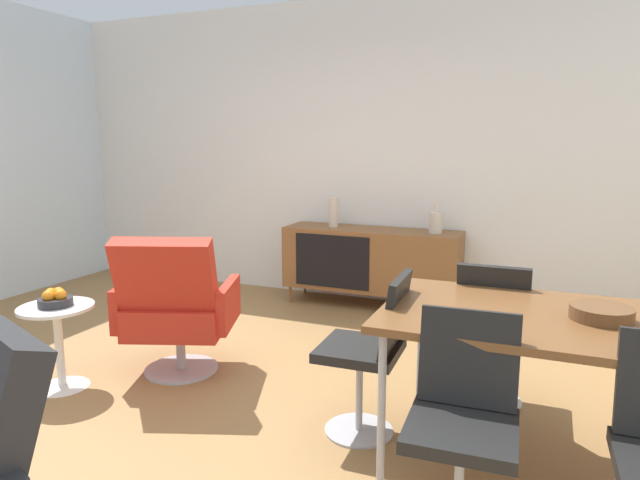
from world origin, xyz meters
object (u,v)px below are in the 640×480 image
(sideboard, at_px, (371,259))
(fruit_bowl, at_px, (55,299))
(dining_chair_near_window, at_px, (372,348))
(dining_chair_front_left, at_px, (463,418))
(wooden_bowl_on_table, at_px, (601,313))
(vase_cobalt, at_px, (436,222))
(vase_sculptural_dark, at_px, (333,212))
(dining_chair_back_left, at_px, (493,328))
(lounge_chair_red, at_px, (175,305))
(side_table_round, at_px, (58,337))
(dining_table, at_px, (566,327))

(sideboard, bearing_deg, fruit_bowl, -117.83)
(dining_chair_near_window, distance_m, dining_chair_front_left, 0.78)
(wooden_bowl_on_table, distance_m, fruit_bowl, 2.98)
(vase_cobalt, bearing_deg, fruit_bowl, -127.61)
(vase_cobalt, distance_m, vase_sculptural_dark, 0.95)
(wooden_bowl_on_table, distance_m, dining_chair_back_left, 0.78)
(vase_sculptural_dark, distance_m, dining_chair_back_left, 2.31)
(lounge_chair_red, bearing_deg, fruit_bowl, -142.35)
(dining_chair_near_window, bearing_deg, wooden_bowl_on_table, 1.42)
(vase_sculptural_dark, distance_m, lounge_chair_red, 2.02)
(sideboard, bearing_deg, lounge_chair_red, -109.75)
(sideboard, bearing_deg, dining_chair_back_left, -53.07)
(dining_chair_front_left, xyz_separation_m, fruit_bowl, (-2.47, 0.37, 0.09))
(wooden_bowl_on_table, xyz_separation_m, side_table_round, (-2.96, -0.22, -0.45))
(dining_table, height_order, dining_chair_front_left, dining_chair_front_left)
(dining_chair_front_left, xyz_separation_m, side_table_round, (-2.47, 0.37, -0.15))
(vase_sculptural_dark, distance_m, dining_chair_near_window, 2.46)
(vase_sculptural_dark, xyz_separation_m, dining_chair_front_left, (1.59, -2.75, -0.39))
(wooden_bowl_on_table, bearing_deg, fruit_bowl, -175.78)
(dining_chair_near_window, bearing_deg, side_table_round, -174.27)
(dining_chair_back_left, bearing_deg, dining_chair_front_left, -90.14)
(dining_table, relative_size, fruit_bowl, 8.00)
(vase_sculptural_dark, relative_size, dining_chair_near_window, 0.32)
(wooden_bowl_on_table, bearing_deg, vase_sculptural_dark, 133.86)
(vase_cobalt, xyz_separation_m, side_table_round, (-1.83, -2.38, -0.50))
(wooden_bowl_on_table, bearing_deg, dining_chair_back_left, 132.36)
(dining_chair_back_left, xyz_separation_m, dining_chair_front_left, (-0.00, -1.12, 0.00))
(vase_sculptural_dark, bearing_deg, fruit_bowl, -110.42)
(vase_sculptural_dark, height_order, dining_chair_front_left, vase_sculptural_dark)
(wooden_bowl_on_table, relative_size, lounge_chair_red, 0.27)
(sideboard, bearing_deg, dining_chair_front_left, -66.04)
(vase_cobalt, height_order, dining_table, vase_cobalt)
(vase_sculptural_dark, xyz_separation_m, dining_chair_back_left, (1.59, -1.63, -0.39))
(wooden_bowl_on_table, bearing_deg, dining_chair_front_left, -129.73)
(vase_cobalt, bearing_deg, dining_chair_back_left, -68.40)
(wooden_bowl_on_table, height_order, dining_chair_near_window, dining_chair_near_window)
(sideboard, xyz_separation_m, side_table_round, (-1.25, -2.38, -0.12))
(vase_cobalt, relative_size, dining_chair_near_window, 0.31)
(fruit_bowl, bearing_deg, side_table_round, -27.59)
(vase_cobalt, distance_m, dining_chair_front_left, 2.84)
(dining_table, bearing_deg, wooden_bowl_on_table, 11.50)
(sideboard, height_order, dining_chair_near_window, dining_chair_near_window)
(dining_chair_near_window, bearing_deg, dining_chair_front_left, -46.29)
(vase_cobalt, bearing_deg, dining_chair_near_window, -87.24)
(wooden_bowl_on_table, relative_size, dining_chair_near_window, 0.30)
(vase_cobalt, relative_size, dining_chair_front_left, 0.31)
(wooden_bowl_on_table, distance_m, lounge_chair_red, 2.43)
(vase_sculptural_dark, height_order, wooden_bowl_on_table, vase_sculptural_dark)
(dining_chair_back_left, relative_size, fruit_bowl, 4.28)
(wooden_bowl_on_table, height_order, lounge_chair_red, lounge_chair_red)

